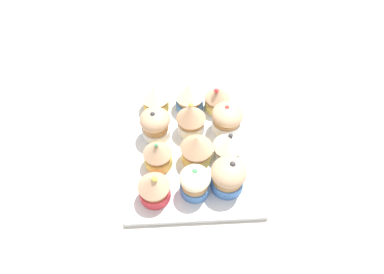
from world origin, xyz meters
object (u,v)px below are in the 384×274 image
cupcake_1 (228,146)px  cupcake_5 (197,148)px  napkin (175,67)px  cupcake_10 (155,124)px  cupcake_8 (154,187)px  cupcake_2 (227,118)px  cupcake_9 (158,154)px  cupcake_7 (189,95)px  baking_tray (192,147)px  cupcake_6 (189,118)px  cupcake_11 (155,97)px  cupcake_0 (228,176)px  cupcake_3 (218,98)px  cupcake_4 (194,182)px

cupcake_1 → cupcake_5: (-0.53, 6.11, 0.46)cm
napkin → cupcake_10: bearing=168.8°
cupcake_8 → cupcake_2: bearing=-44.1°
cupcake_8 → cupcake_9: (7.20, -0.59, -0.03)cm
cupcake_7 → baking_tray: bearing=-179.7°
cupcake_6 → cupcake_7: 6.65cm
cupcake_2 → cupcake_11: same height
cupcake_2 → cupcake_6: cupcake_6 is taller
cupcake_9 → cupcake_11: cupcake_9 is taller
cupcake_0 → cupcake_10: 18.64cm
cupcake_2 → cupcake_3: size_ratio=1.01×
cupcake_9 → napkin: bearing=-7.5°
cupcake_4 → cupcake_7: cupcake_7 is taller
cupcake_3 → cupcake_8: size_ratio=0.91×
cupcake_7 → cupcake_8: (-21.86, 7.36, -0.28)cm
cupcake_4 → baking_tray: bearing=-0.8°
cupcake_10 → cupcake_11: size_ratio=1.10×
cupcake_8 → napkin: (36.30, -4.42, -4.40)cm
cupcake_1 → cupcake_8: (-8.36, 14.25, 0.16)cm
napkin → cupcake_9: bearing=172.5°
cupcake_5 → cupcake_9: size_ratio=1.03×
cupcake_1 → cupcake_2: (7.03, -0.65, -0.05)cm
cupcake_5 → cupcake_7: size_ratio=1.00×
cupcake_10 → napkin: size_ratio=0.68×
cupcake_11 → napkin: cupcake_11 is taller
cupcake_10 → cupcake_2: bearing=-86.2°
cupcake_4 → cupcake_9: bearing=46.0°
cupcake_2 → cupcake_6: size_ratio=0.83×
cupcake_0 → cupcake_11: (20.46, 13.56, -0.15)cm
baking_tray → cupcake_2: 9.43cm
cupcake_4 → cupcake_9: 9.28cm
cupcake_1 → cupcake_2: bearing=-5.3°
cupcake_1 → cupcake_9: cupcake_9 is taller
cupcake_4 → cupcake_10: size_ratio=0.93×
cupcake_0 → cupcake_8: 13.61cm
cupcake_10 → cupcake_8: bearing=179.7°
cupcake_4 → cupcake_5: bearing=-7.0°
cupcake_8 → cupcake_4: bearing=-84.0°
baking_tray → cupcake_4: 11.12cm
cupcake_2 → cupcake_8: cupcake_8 is taller
cupcake_4 → cupcake_3: bearing=-16.9°
cupcake_5 → cupcake_6: size_ratio=0.91×
cupcake_10 → cupcake_11: cupcake_10 is taller
cupcake_6 → cupcake_9: (-8.03, 6.46, -0.53)cm
cupcake_2 → cupcake_7: cupcake_7 is taller
cupcake_3 → cupcake_7: bearing=84.8°
cupcake_4 → cupcake_7: bearing=-0.3°
cupcake_3 → cupcake_4: (-20.54, 6.26, 0.09)cm
cupcake_3 → cupcake_4: bearing=163.1°
baking_tray → cupcake_6: (4.04, 0.36, 4.60)cm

